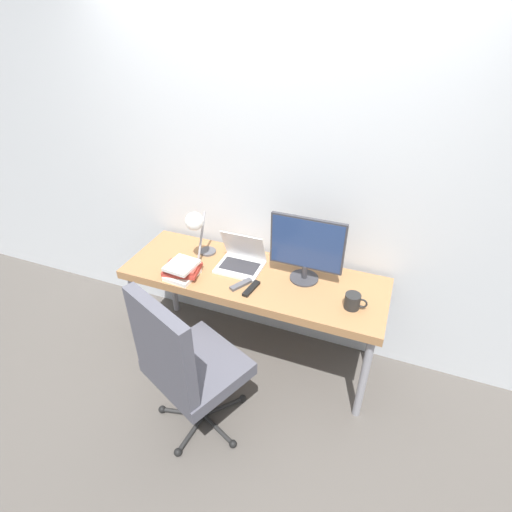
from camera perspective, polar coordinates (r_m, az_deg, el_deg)
name	(u,v)px	position (r m, az deg, el deg)	size (l,w,h in m)	color
ground_plane	(238,383)	(3.05, -2.53, -17.70)	(12.00, 12.00, 0.00)	#514C47
wall_back	(273,182)	(2.76, 2.42, 10.47)	(8.00, 0.05, 2.60)	silver
desk	(253,283)	(2.76, -0.39, -3.84)	(1.80, 0.61, 0.77)	#996B42
laptop	(241,260)	(2.77, -2.14, -0.57)	(0.31, 0.26, 0.25)	silver
monitor	(307,247)	(2.56, 7.25, 1.25)	(0.48, 0.19, 0.46)	#333338
desk_lamp	(196,225)	(2.72, -8.55, 4.37)	(0.12, 0.27, 0.40)	#4C4C51
office_chair	(184,362)	(2.39, -10.28, -14.64)	(0.67, 0.66, 1.10)	black
book_stack	(182,270)	(2.72, -10.54, -1.93)	(0.26, 0.25, 0.11)	silver
tv_remote	(251,289)	(2.58, -0.68, -4.67)	(0.07, 0.17, 0.02)	black
media_remote	(241,284)	(2.62, -2.14, -4.08)	(0.12, 0.16, 0.02)	#4C4C51
mug	(353,301)	(2.49, 13.67, -6.30)	(0.14, 0.10, 0.10)	black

